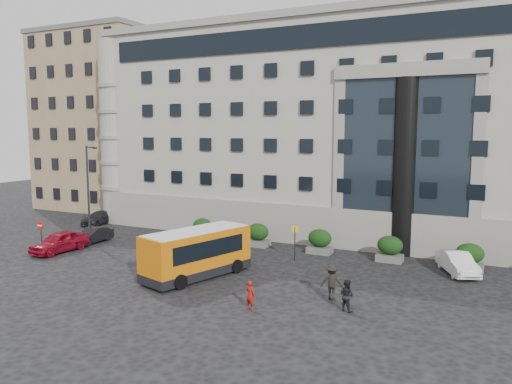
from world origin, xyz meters
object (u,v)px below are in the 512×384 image
hedge_e (470,257)px  pedestrian_a (250,295)px  pedestrian_b (347,295)px  minibus (197,251)px  hedge_b (258,235)px  white_taxi (457,263)px  parked_car_a (60,242)px  parked_car_c (99,218)px  parked_car_b (92,235)px  hedge_d (390,249)px  pedestrian_c (332,282)px  red_truck (182,203)px  street_lamp (89,190)px  bus_stop_sign (295,237)px  no_entry_sign (41,230)px  hedge_c (320,241)px  parked_car_d (185,212)px  hedge_a (203,229)px

hedge_e → pedestrian_a: 16.09m
pedestrian_b → minibus: bearing=11.8°
hedge_b → white_taxi: 14.98m
parked_car_a → parked_car_c: bearing=121.9°
parked_car_b → pedestrian_a: 20.12m
hedge_b → parked_car_c: (-18.20, 1.43, -0.31)m
hedge_d → hedge_e: 5.20m
hedge_e → pedestrian_c: size_ratio=0.93×
pedestrian_c → red_truck: bearing=-52.0°
street_lamp → parked_car_c: size_ratio=1.88×
bus_stop_sign → parked_car_b: (-17.00, -2.23, -1.10)m
hedge_e → parked_car_c: (-33.80, 1.43, -0.31)m
no_entry_sign → red_truck: size_ratio=0.40×
hedge_c → street_lamp: (-18.34, -4.80, 3.44)m
minibus → parked_car_d: 21.70m
no_entry_sign → white_taxi: no_entry_sign is taller
hedge_e → parked_car_d: 29.47m
minibus → parked_car_c: 21.29m
hedge_d → pedestrian_c: pedestrian_c is taller
parked_car_d → red_truck: bearing=155.9°
parked_car_a → parked_car_c: (-5.50, 9.85, -0.18)m
red_truck → white_taxi: 29.61m
street_lamp → parked_car_d: bearing=88.1°
hedge_b → no_entry_sign: (-14.20, -8.84, 0.72)m
hedge_b → no_entry_sign: 16.74m
hedge_e → pedestrian_b: hedge_e is taller
hedge_a → white_taxi: hedge_a is taller
parked_car_b → parked_car_c: (-5.50, 6.46, -0.01)m
red_truck → no_entry_sign: bearing=-79.7°
hedge_b → minibus: minibus is taller
hedge_d → red_truck: bearing=160.3°
hedge_b → street_lamp: bearing=-159.9°
hedge_a → bus_stop_sign: (9.50, -2.80, 0.80)m
white_taxi → no_entry_sign: bearing=169.7°
hedge_a → hedge_b: same height
white_taxi → red_truck: bearing=136.1°
hedge_c → hedge_a: bearing=180.0°
pedestrian_b → pedestrian_c: size_ratio=0.85×
minibus → white_taxi: minibus is taller
hedge_a → hedge_c: bearing=0.0°
minibus → bus_stop_sign: bearing=74.2°
white_taxi → hedge_c: bearing=148.6°
hedge_e → no_entry_sign: (-29.80, -8.84, 0.72)m
hedge_b → parked_car_a: size_ratio=0.40×
hedge_a → parked_car_d: 11.12m
hedge_d → red_truck: 24.96m
hedge_d → bus_stop_sign: 6.76m
hedge_d → minibus: 13.74m
white_taxi → hedge_e: bearing=32.7°
no_entry_sign → pedestrian_c: 23.38m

